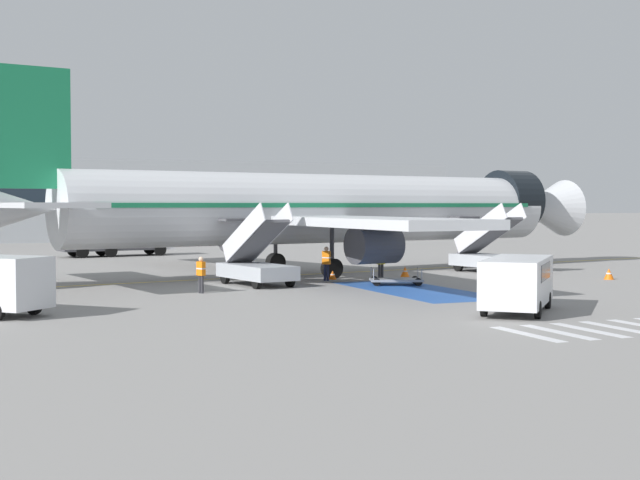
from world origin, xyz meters
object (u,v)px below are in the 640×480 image
object	(u,v)px
traffic_cone_1	(609,274)
terminal_building	(42,201)
traffic_cone_0	(405,272)
traffic_cone_2	(333,275)
fuel_tanker	(115,234)
ground_crew_2	(326,261)
ground_crew_0	(381,261)
airliner	(316,209)
boarding_stairs_forward	(489,256)
ground_crew_1	(201,272)
service_van_0	(517,280)
baggage_cart	(396,280)
boarding_stairs_aft	(256,265)

from	to	relation	value
traffic_cone_1	terminal_building	bearing A→B (deg)	109.83
traffic_cone_0	traffic_cone_2	world-z (taller)	traffic_cone_0
fuel_tanker	ground_crew_2	distance (m)	28.10
traffic_cone_0	traffic_cone_2	size ratio (longest dim) A/B	1.21
ground_crew_2	traffic_cone_2	distance (m)	1.34
ground_crew_2	ground_crew_0	bearing A→B (deg)	-133.54
airliner	boarding_stairs_forward	size ratio (longest dim) A/B	7.65
terminal_building	traffic_cone_1	bearing A→B (deg)	-70.17
ground_crew_1	traffic_cone_0	distance (m)	13.83
service_van_0	terminal_building	size ratio (longest dim) A/B	0.06
baggage_cart	traffic_cone_1	distance (m)	12.25
fuel_tanker	terminal_building	bearing A→B (deg)	175.55
ground_crew_2	traffic_cone_1	size ratio (longest dim) A/B	3.03
airliner	traffic_cone_0	distance (m)	6.43
baggage_cart	terminal_building	bearing A→B (deg)	30.58
fuel_tanker	service_van_0	bearing A→B (deg)	1.56
service_van_0	baggage_cart	size ratio (longest dim) A/B	1.83
baggage_cart	ground_crew_0	xyz separation A→B (m)	(0.81, 3.39, 0.72)
service_van_0	terminal_building	bearing A→B (deg)	140.29
traffic_cone_2	ground_crew_1	bearing A→B (deg)	-151.05
ground_crew_0	boarding_stairs_aft	bearing A→B (deg)	5.46
traffic_cone_1	ground_crew_2	bearing A→B (deg)	161.12
boarding_stairs_aft	boarding_stairs_forward	bearing A→B (deg)	0.00
ground_crew_2	traffic_cone_1	distance (m)	15.34
ground_crew_1	traffic_cone_2	size ratio (longest dim) A/B	3.48
boarding_stairs_forward	ground_crew_2	size ratio (longest dim) A/B	3.01
boarding_stairs_forward	ground_crew_2	distance (m)	11.39
traffic_cone_1	traffic_cone_2	xyz separation A→B (m)	(-13.79, 5.76, -0.06)
boarding_stairs_aft	traffic_cone_2	bearing A→B (deg)	9.99
traffic_cone_2	terminal_building	xyz separation A→B (m)	(-9.92, 60.01, 4.27)
traffic_cone_0	traffic_cone_2	bearing A→B (deg)	-179.51
ground_crew_2	baggage_cart	bearing A→B (deg)	172.67
traffic_cone_0	traffic_cone_1	distance (m)	11.01
baggage_cart	terminal_building	xyz separation A→B (m)	(-11.55, 64.36, 4.25)
boarding_stairs_forward	ground_crew_2	xyz separation A→B (m)	(-11.25, -1.81, 0.05)
ground_crew_1	airliner	bearing A→B (deg)	110.55
ground_crew_2	traffic_cone_2	bearing A→B (deg)	-81.51
boarding_stairs_forward	traffic_cone_2	bearing A→B (deg)	175.06
terminal_building	airliner	bearing A→B (deg)	-79.39
traffic_cone_2	fuel_tanker	bearing A→B (deg)	105.40
terminal_building	service_van_0	bearing A→B (deg)	-82.13
fuel_tanker	boarding_stairs_forward	bearing A→B (deg)	26.07
ground_crew_2	terminal_building	distance (m)	61.60
ground_crew_0	ground_crew_2	xyz separation A→B (m)	(-3.13, 0.16, 0.09)
fuel_tanker	traffic_cone_2	size ratio (longest dim) A/B	18.89
ground_crew_1	traffic_cone_1	bearing A→B (deg)	64.81
ground_crew_1	ground_crew_2	xyz separation A→B (m)	(7.83, 3.91, 0.10)
baggage_cart	ground_crew_0	size ratio (longest dim) A/B	1.75
traffic_cone_2	ground_crew_0	bearing A→B (deg)	-21.66
ground_crew_0	ground_crew_2	bearing A→B (deg)	-4.20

